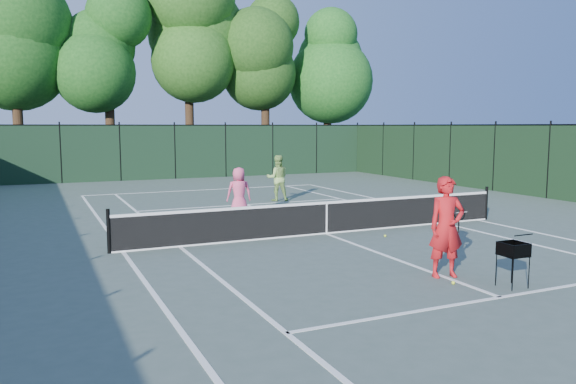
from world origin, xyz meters
name	(u,v)px	position (x,y,z in m)	size (l,w,h in m)	color
ground	(326,234)	(0.00, 0.00, 0.00)	(90.00, 90.00, 0.00)	#46564C
sideline_doubles_left	(123,252)	(-5.49, 0.00, 0.00)	(0.10, 23.77, 0.01)	white
sideline_doubles_right	(478,220)	(5.49, 0.00, 0.00)	(0.10, 23.77, 0.01)	white
sideline_singles_left	(180,247)	(-4.12, 0.00, 0.00)	(0.10, 23.77, 0.01)	white
sideline_singles_right	(444,223)	(4.12, 0.00, 0.00)	(0.10, 23.77, 0.01)	white
baseline_far	(206,190)	(0.00, 11.88, 0.00)	(10.97, 0.10, 0.01)	white
service_line_near	(500,297)	(0.00, -6.40, 0.00)	(8.23, 0.10, 0.01)	white
service_line_far	(246,205)	(0.00, 6.40, 0.00)	(8.23, 0.10, 0.01)	white
center_service_line	(326,234)	(0.00, 0.00, 0.00)	(0.10, 12.80, 0.01)	white
tennis_net	(326,217)	(0.00, 0.00, 0.48)	(11.69, 0.09, 1.06)	black
fence_far	(175,152)	(0.00, 18.00, 1.50)	(24.00, 0.05, 3.00)	black
tree_1	(12,23)	(-8.00, 22.00, 8.69)	(6.80, 6.80, 13.98)	black
tree_2	(107,45)	(-3.00, 21.80, 7.73)	(6.00, 6.00, 12.40)	black
tree_3	(188,30)	(2.00, 22.30, 9.01)	(7.00, 7.00, 14.45)	black
tree_4	(265,47)	(7.00, 21.60, 8.14)	(6.20, 6.20, 12.97)	black
tree_5	(328,59)	(12.00, 22.10, 7.71)	(5.80, 5.80, 12.23)	black
coach	(447,227)	(0.03, -4.91, 1.00)	(1.08, 0.63, 2.00)	red
player_pink	(239,192)	(-1.26, 3.66, 0.83)	(0.89, 0.66, 1.65)	#DB4D78
player_green	(278,178)	(1.53, 6.94, 0.91)	(1.04, 0.91, 1.83)	#8FBB5D
ball_hopper	(513,250)	(0.68, -6.00, 0.71)	(0.48, 0.48, 0.85)	black
loose_ball_near_cart	(453,283)	(-0.20, -5.42, 0.03)	(0.07, 0.07, 0.07)	#CDDF2D
loose_ball_midcourt	(385,236)	(1.23, -1.06, 0.03)	(0.07, 0.07, 0.07)	#BCDC2D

